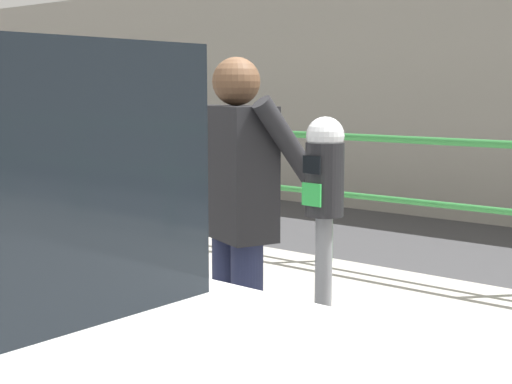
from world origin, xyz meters
TOP-DOWN VIEW (x-y plane):
  - sidewalk_curb at (0.00, 1.66)m, footprint 36.00×3.33m
  - parking_meter at (0.17, 0.32)m, footprint 0.16×0.17m
  - pedestrian_at_meter at (-0.42, 0.47)m, footprint 0.70×0.44m

SIDE VIEW (x-z plane):
  - sidewalk_curb at x=0.00m, z-range 0.00..0.14m
  - pedestrian_at_meter at x=-0.42m, z-range 0.25..1.91m
  - parking_meter at x=0.17m, z-range 0.43..1.83m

